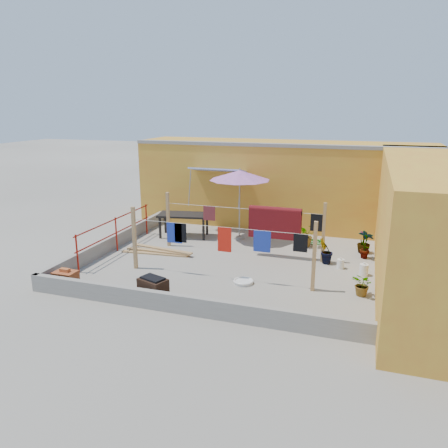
{
  "coord_description": "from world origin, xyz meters",
  "views": [
    {
      "loc": [
        3.58,
        -11.75,
        4.49
      ],
      "look_at": [
        -0.41,
        0.3,
        1.05
      ],
      "focal_mm": 35.0,
      "sensor_mm": 36.0,
      "label": 1
    }
  ],
  "objects_px": {
    "water_jug_b": "(340,264)",
    "plant_back_a": "(306,235)",
    "outdoor_table": "(184,216)",
    "brick_stack": "(66,279)",
    "brazier": "(153,289)",
    "green_hose": "(315,242)",
    "white_basin": "(243,281)",
    "patio_umbrella": "(240,176)",
    "water_jug_a": "(364,270)"
  },
  "relations": [
    {
      "from": "outdoor_table",
      "to": "water_jug_b",
      "type": "xyz_separation_m",
      "value": [
        5.51,
        -1.53,
        -0.61
      ]
    },
    {
      "from": "white_basin",
      "to": "plant_back_a",
      "type": "relative_size",
      "value": 0.71
    },
    {
      "from": "plant_back_a",
      "to": "brick_stack",
      "type": "bearing_deg",
      "value": -135.18
    },
    {
      "from": "patio_umbrella",
      "to": "water_jug_b",
      "type": "bearing_deg",
      "value": -27.76
    },
    {
      "from": "brazier",
      "to": "outdoor_table",
      "type": "bearing_deg",
      "value": 105.52
    },
    {
      "from": "patio_umbrella",
      "to": "brazier",
      "type": "bearing_deg",
      "value": -95.46
    },
    {
      "from": "brazier",
      "to": "plant_back_a",
      "type": "xyz_separation_m",
      "value": [
        2.85,
        5.37,
        0.09
      ]
    },
    {
      "from": "white_basin",
      "to": "green_hose",
      "type": "height_order",
      "value": "white_basin"
    },
    {
      "from": "brazier",
      "to": "water_jug_b",
      "type": "height_order",
      "value": "brazier"
    },
    {
      "from": "outdoor_table",
      "to": "plant_back_a",
      "type": "bearing_deg",
      "value": 3.44
    },
    {
      "from": "brazier",
      "to": "green_hose",
      "type": "xyz_separation_m",
      "value": [
        3.1,
        5.82,
        -0.25
      ]
    },
    {
      "from": "plant_back_a",
      "to": "water_jug_b",
      "type": "bearing_deg",
      "value": -55.29
    },
    {
      "from": "brick_stack",
      "to": "water_jug_a",
      "type": "bearing_deg",
      "value": 23.89
    },
    {
      "from": "patio_umbrella",
      "to": "white_basin",
      "type": "relative_size",
      "value": 4.63
    },
    {
      "from": "patio_umbrella",
      "to": "plant_back_a",
      "type": "bearing_deg",
      "value": -2.19
    },
    {
      "from": "water_jug_a",
      "to": "patio_umbrella",
      "type": "bearing_deg",
      "value": 152.24
    },
    {
      "from": "brazier",
      "to": "water_jug_a",
      "type": "relative_size",
      "value": 2.07
    },
    {
      "from": "plant_back_a",
      "to": "white_basin",
      "type": "bearing_deg",
      "value": -106.55
    },
    {
      "from": "water_jug_b",
      "to": "plant_back_a",
      "type": "distance_m",
      "value": 2.19
    },
    {
      "from": "brazier",
      "to": "water_jug_b",
      "type": "relative_size",
      "value": 2.43
    },
    {
      "from": "water_jug_a",
      "to": "brazier",
      "type": "bearing_deg",
      "value": -145.48
    },
    {
      "from": "outdoor_table",
      "to": "brick_stack",
      "type": "height_order",
      "value": "outdoor_table"
    },
    {
      "from": "patio_umbrella",
      "to": "brick_stack",
      "type": "relative_size",
      "value": 4.37
    },
    {
      "from": "white_basin",
      "to": "brazier",
      "type": "bearing_deg",
      "value": -136.18
    },
    {
      "from": "green_hose",
      "to": "brazier",
      "type": "bearing_deg",
      "value": -118.04
    },
    {
      "from": "white_basin",
      "to": "plant_back_a",
      "type": "distance_m",
      "value": 3.87
    },
    {
      "from": "brazier",
      "to": "white_basin",
      "type": "distance_m",
      "value": 2.44
    },
    {
      "from": "patio_umbrella",
      "to": "white_basin",
      "type": "bearing_deg",
      "value": -72.03
    },
    {
      "from": "patio_umbrella",
      "to": "brick_stack",
      "type": "distance_m",
      "value": 6.53
    },
    {
      "from": "patio_umbrella",
      "to": "water_jug_a",
      "type": "bearing_deg",
      "value": -27.76
    },
    {
      "from": "brazier",
      "to": "green_hose",
      "type": "distance_m",
      "value": 6.6
    },
    {
      "from": "brick_stack",
      "to": "brazier",
      "type": "bearing_deg",
      "value": -0.94
    },
    {
      "from": "water_jug_b",
      "to": "plant_back_a",
      "type": "relative_size",
      "value": 0.42
    },
    {
      "from": "outdoor_table",
      "to": "water_jug_a",
      "type": "distance_m",
      "value": 6.45
    },
    {
      "from": "water_jug_b",
      "to": "green_hose",
      "type": "bearing_deg",
      "value": 113.84
    },
    {
      "from": "outdoor_table",
      "to": "white_basin",
      "type": "bearing_deg",
      "value": -47.32
    },
    {
      "from": "patio_umbrella",
      "to": "green_hose",
      "type": "bearing_deg",
      "value": 7.86
    },
    {
      "from": "white_basin",
      "to": "plant_back_a",
      "type": "height_order",
      "value": "plant_back_a"
    },
    {
      "from": "brazier",
      "to": "white_basin",
      "type": "xyz_separation_m",
      "value": [
        1.75,
        1.68,
        -0.24
      ]
    },
    {
      "from": "patio_umbrella",
      "to": "brazier",
      "type": "height_order",
      "value": "patio_umbrella"
    },
    {
      "from": "brick_stack",
      "to": "brazier",
      "type": "relative_size",
      "value": 0.74
    },
    {
      "from": "brazier",
      "to": "patio_umbrella",
      "type": "bearing_deg",
      "value": 84.54
    },
    {
      "from": "green_hose",
      "to": "brick_stack",
      "type": "bearing_deg",
      "value": -134.2
    },
    {
      "from": "brick_stack",
      "to": "brazier",
      "type": "height_order",
      "value": "brazier"
    },
    {
      "from": "outdoor_table",
      "to": "plant_back_a",
      "type": "xyz_separation_m",
      "value": [
        4.27,
        0.26,
        -0.37
      ]
    },
    {
      "from": "outdoor_table",
      "to": "water_jug_b",
      "type": "height_order",
      "value": "outdoor_table"
    },
    {
      "from": "brick_stack",
      "to": "water_jug_a",
      "type": "distance_m",
      "value": 7.92
    },
    {
      "from": "brazier",
      "to": "green_hose",
      "type": "height_order",
      "value": "brazier"
    },
    {
      "from": "white_basin",
      "to": "brick_stack",
      "type": "bearing_deg",
      "value": -159.01
    },
    {
      "from": "outdoor_table",
      "to": "brazier",
      "type": "xyz_separation_m",
      "value": [
        1.42,
        -5.12,
        -0.46
      ]
    }
  ]
}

